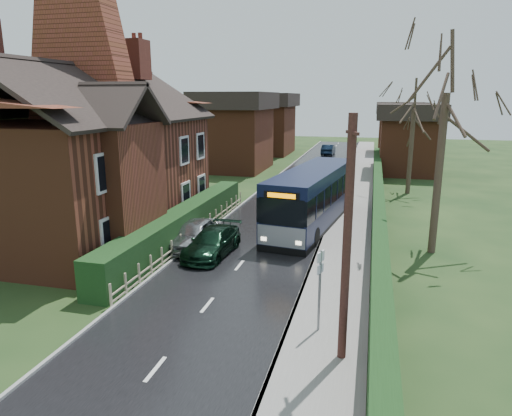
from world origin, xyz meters
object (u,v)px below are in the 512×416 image
(bus, at_px, (312,198))
(car_green, at_px, (212,242))
(brick_house, at_px, (91,152))
(car_silver, at_px, (195,234))
(bus_stop_sign, at_px, (320,280))
(telegraph_pole, at_px, (347,244))

(bus, bearing_deg, car_green, -114.17)
(brick_house, relative_size, car_silver, 3.66)
(car_silver, xyz_separation_m, bus_stop_sign, (6.80, -6.86, 1.11))
(car_green, distance_m, telegraph_pole, 10.17)
(brick_house, height_order, car_green, brick_house)
(car_silver, height_order, telegraph_pole, telegraph_pole)
(car_silver, height_order, bus_stop_sign, bus_stop_sign)
(car_green, relative_size, telegraph_pole, 0.62)
(brick_house, distance_m, car_green, 8.25)
(bus, bearing_deg, telegraph_pole, -71.04)
(bus_stop_sign, bearing_deg, brick_house, 168.08)
(bus_stop_sign, distance_m, telegraph_pole, 2.25)
(car_green, height_order, bus_stop_sign, bus_stop_sign)
(bus_stop_sign, bearing_deg, car_silver, 154.22)
(bus, height_order, telegraph_pole, telegraph_pole)
(car_silver, distance_m, telegraph_pole, 11.51)
(bus, xyz_separation_m, bus_stop_sign, (1.81, -12.09, 0.18))
(car_green, bearing_deg, car_silver, 148.97)
(brick_house, xyz_separation_m, car_silver, (5.93, -0.91, -3.70))
(brick_house, distance_m, car_silver, 7.05)
(car_silver, bearing_deg, car_green, -34.98)
(bus_stop_sign, xyz_separation_m, telegraph_pole, (0.80, -1.34, 1.62))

